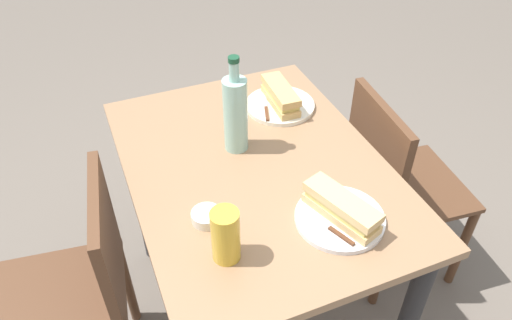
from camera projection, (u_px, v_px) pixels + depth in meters
The scene contains 13 objects.
ground_plane at pixel (256, 310), 1.99m from camera, with size 8.00×8.00×0.00m, color #6B6056.
dining_table at pixel (256, 197), 1.58m from camera, with size 1.03×0.76×0.78m.
chair_far at pixel (85, 286), 1.50m from camera, with size 0.45×0.45×0.85m.
chair_near at pixel (392, 182), 1.87m from camera, with size 0.44×0.44×0.85m.
plate_near at pixel (340, 218), 1.31m from camera, with size 0.24×0.24×0.01m, color white.
baguette_sandwich_near at pixel (341, 207), 1.28m from camera, with size 0.23×0.14×0.07m.
knife_near at pixel (330, 228), 1.27m from camera, with size 0.17×0.08×0.01m.
plate_far at pixel (280, 105), 1.73m from camera, with size 0.24×0.24×0.01m, color silver.
baguette_sandwich_far at pixel (280, 95), 1.70m from camera, with size 0.21×0.08×0.07m.
knife_far at pixel (266, 108), 1.70m from camera, with size 0.17×0.07×0.01m.
water_bottle at pixel (235, 113), 1.47m from camera, with size 0.07×0.07×0.32m.
beer_glass at pixel (226, 236), 1.18m from camera, with size 0.07×0.07×0.15m, color gold.
olive_bowl at pixel (206, 216), 1.31m from camera, with size 0.08×0.08×0.03m, color silver.
Camera 1 is at (-1.05, 0.43, 1.75)m, focal length 34.42 mm.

